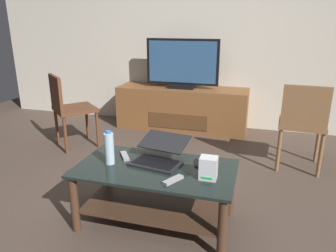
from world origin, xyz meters
TOP-DOWN VIEW (x-y plane):
  - ground_plane at (0.00, 0.00)m, footprint 7.68×7.68m
  - back_wall at (0.00, 2.36)m, footprint 6.40×0.12m
  - coffee_table at (0.08, -0.19)m, footprint 1.14×0.62m
  - media_cabinet at (-0.26, 2.04)m, footprint 1.78×0.52m
  - television at (-0.26, 2.02)m, footprint 0.98×0.20m
  - dining_chair at (1.19, 1.07)m, footprint 0.47×0.47m
  - side_chair at (-1.37, 0.98)m, footprint 0.62×0.62m
  - laptop at (0.08, -0.09)m, footprint 0.42×0.43m
  - router_box at (0.48, -0.26)m, footprint 0.11×0.10m
  - water_bottle_near at (-0.26, -0.22)m, footprint 0.07×0.07m
  - cell_phone at (0.38, -0.05)m, footprint 0.10×0.15m
  - tv_remote at (-0.20, -0.09)m, footprint 0.13×0.16m
  - soundbar_remote at (0.26, -0.36)m, footprint 0.12×0.16m

SIDE VIEW (x-z plane):
  - ground_plane at x=0.00m, z-range 0.00..0.00m
  - media_cabinet at x=-0.26m, z-range 0.00..0.58m
  - coffee_table at x=0.08m, z-range 0.08..0.54m
  - cell_phone at x=0.38m, z-range 0.45..0.46m
  - tv_remote at x=-0.20m, z-range 0.45..0.47m
  - soundbar_remote at x=0.26m, z-range 0.45..0.47m
  - side_chair at x=-1.37m, z-range 0.07..0.94m
  - laptop at x=0.08m, z-range 0.43..0.59m
  - dining_chair at x=1.19m, z-range 0.07..0.96m
  - router_box at x=0.48m, z-range 0.45..0.61m
  - water_bottle_near at x=-0.26m, z-range 0.45..0.70m
  - television at x=-0.26m, z-range 0.57..1.22m
  - back_wall at x=0.00m, z-range 0.00..2.80m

